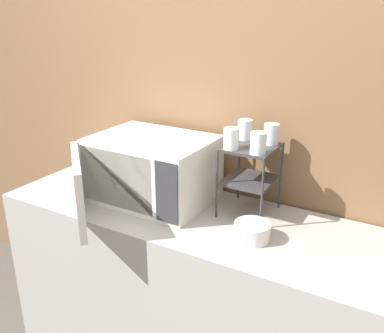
% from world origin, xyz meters
% --- Properties ---
extents(wall_back, '(8.00, 0.06, 2.60)m').
position_xyz_m(wall_back, '(0.00, 0.65, 1.30)').
color(wall_back, brown).
rests_on(wall_back, ground_plane).
extents(counter, '(1.86, 0.61, 0.90)m').
position_xyz_m(counter, '(0.00, 0.31, 0.45)').
color(counter, '#9E9993').
rests_on(counter, ground_plane).
extents(microwave, '(0.59, 0.74, 0.32)m').
position_xyz_m(microwave, '(-0.24, 0.34, 1.06)').
color(microwave, silver).
rests_on(microwave, counter).
extents(dish_rack, '(0.22, 0.25, 0.32)m').
position_xyz_m(dish_rack, '(0.23, 0.45, 1.13)').
color(dish_rack, '#333333').
rests_on(dish_rack, counter).
extents(glass_front_left, '(0.07, 0.07, 0.09)m').
position_xyz_m(glass_front_left, '(0.17, 0.38, 1.27)').
color(glass_front_left, silver).
rests_on(glass_front_left, dish_rack).
extents(glass_back_right, '(0.07, 0.07, 0.09)m').
position_xyz_m(glass_back_right, '(0.30, 0.53, 1.27)').
color(glass_back_right, silver).
rests_on(glass_back_right, dish_rack).
extents(glass_front_right, '(0.07, 0.07, 0.09)m').
position_xyz_m(glass_front_right, '(0.30, 0.37, 1.27)').
color(glass_front_right, silver).
rests_on(glass_front_right, dish_rack).
extents(glass_back_left, '(0.07, 0.07, 0.09)m').
position_xyz_m(glass_back_left, '(0.17, 0.53, 1.27)').
color(glass_back_left, silver).
rests_on(glass_back_left, dish_rack).
extents(bowl, '(0.15, 0.15, 0.07)m').
position_xyz_m(bowl, '(0.35, 0.23, 0.93)').
color(bowl, silver).
rests_on(bowl, counter).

